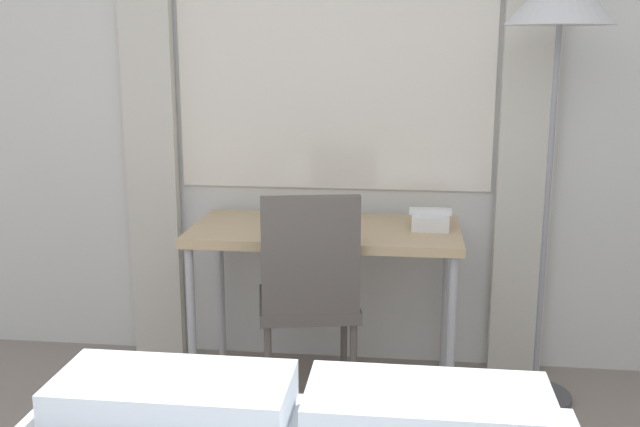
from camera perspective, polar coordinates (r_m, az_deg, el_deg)
The scene contains 6 objects.
wall_back_with_window at distance 3.48m, azimuth 1.79°, elevation 10.17°, with size 5.21×0.13×2.70m.
desk at distance 3.23m, azimuth 0.42°, elevation -2.15°, with size 1.15×0.57×0.74m.
desk_chair at distance 3.02m, azimuth -0.84°, elevation -5.93°, with size 0.47×0.47×0.96m.
standing_lamp at distance 3.14m, azimuth 17.77°, elevation 13.38°, with size 0.43×0.43×1.82m.
telephone at distance 3.22m, azimuth 8.39°, elevation -0.48°, with size 0.18×0.17×0.08m.
book at distance 3.22m, azimuth -1.69°, elevation -0.79°, with size 0.26×0.25×0.02m.
Camera 1 is at (0.31, -0.83, 1.51)m, focal length 42.00 mm.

